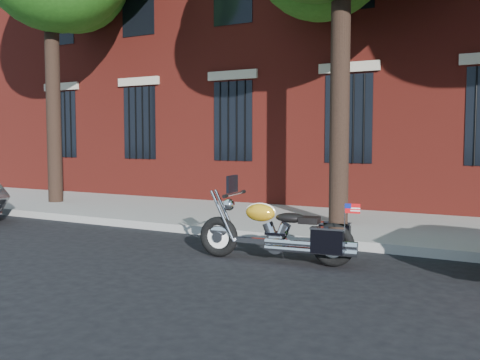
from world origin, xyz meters
The scene contains 4 objects.
ground centered at (0.00, 0.00, 0.00)m, with size 120.00×120.00×0.00m, color black.
curb centered at (0.00, 1.38, 0.07)m, with size 40.00×0.16×0.15m, color gray.
sidewalk centered at (0.00, 3.26, 0.07)m, with size 40.00×3.60×0.15m, color gray.
motorcycle centered at (0.63, 0.01, 0.41)m, with size 2.41×0.84×1.21m.
Camera 1 is at (3.68, -6.76, 1.71)m, focal length 40.00 mm.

